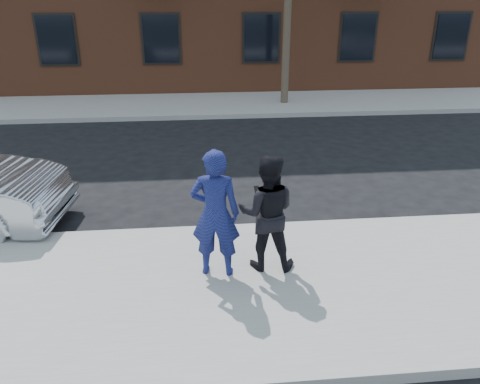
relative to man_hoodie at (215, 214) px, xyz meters
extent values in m
plane|color=black|center=(-1.50, -0.14, -1.08)|extent=(100.00, 100.00, 0.00)
cube|color=gray|center=(-1.50, -0.39, -1.00)|extent=(50.00, 3.50, 0.15)
cube|color=#999691|center=(-1.50, 1.41, -1.00)|extent=(50.00, 0.10, 0.15)
cube|color=gray|center=(-1.50, 11.11, -1.00)|extent=(50.00, 3.50, 0.15)
cube|color=#999691|center=(-1.50, 9.31, -1.00)|extent=(50.00, 0.10, 0.15)
cube|color=black|center=(2.40, 12.80, 1.12)|extent=(1.30, 0.06, 1.70)
cube|color=black|center=(10.00, 12.80, 1.12)|extent=(1.30, 0.06, 1.70)
cylinder|color=#3D3124|center=(3.00, 10.86, 1.17)|extent=(0.26, 0.26, 4.20)
imported|color=navy|center=(0.00, 0.00, 0.00)|extent=(0.74, 0.54, 1.86)
cube|color=black|center=(-0.02, 0.23, 0.33)|extent=(0.09, 0.14, 0.08)
imported|color=black|center=(0.73, 0.11, -0.07)|extent=(0.92, 0.77, 1.71)
cube|color=black|center=(0.61, 0.31, 0.21)|extent=(0.07, 0.14, 0.06)
camera|label=1|loc=(-0.22, -5.74, 2.80)|focal=35.00mm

